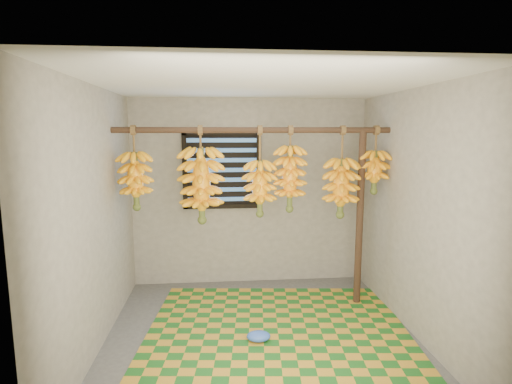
{
  "coord_description": "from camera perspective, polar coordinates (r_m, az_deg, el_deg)",
  "views": [
    {
      "loc": [
        -0.38,
        -3.61,
        1.98
      ],
      "look_at": [
        0.0,
        0.55,
        1.35
      ],
      "focal_mm": 28.0,
      "sensor_mm": 36.0,
      "label": 1
    }
  ],
  "objects": [
    {
      "name": "banana_bunch_c",
      "position": [
        4.38,
        0.55,
        0.55
      ],
      "size": [
        0.34,
        0.34,
        0.99
      ],
      "color": "brown",
      "rests_on": "hanging_pole"
    },
    {
      "name": "wall_back",
      "position": [
        5.19,
        -0.97,
        -0.07
      ],
      "size": [
        3.0,
        0.01,
        2.4
      ],
      "primitive_type": "cube",
      "color": "slate",
      "rests_on": "floor"
    },
    {
      "name": "banana_bunch_f",
      "position": [
        4.67,
        16.58,
        2.79
      ],
      "size": [
        0.31,
        0.31,
        0.75
      ],
      "color": "brown",
      "rests_on": "hanging_pole"
    },
    {
      "name": "ceiling",
      "position": [
        3.66,
        0.82,
        15.24
      ],
      "size": [
        3.0,
        3.0,
        0.01
      ],
      "primitive_type": "cube",
      "color": "silver",
      "rests_on": "wall_back"
    },
    {
      "name": "banana_bunch_b",
      "position": [
        4.36,
        -7.81,
        0.94
      ],
      "size": [
        0.45,
        0.45,
        1.05
      ],
      "color": "brown",
      "rests_on": "hanging_pole"
    },
    {
      "name": "floor",
      "position": [
        4.14,
        0.74,
        -20.08
      ],
      "size": [
        3.0,
        3.0,
        0.01
      ],
      "primitive_type": "cube",
      "color": "#4A4A4A",
      "rests_on": "ground"
    },
    {
      "name": "banana_bunch_d",
      "position": [
        4.41,
        4.86,
        1.93
      ],
      "size": [
        0.33,
        0.33,
        0.94
      ],
      "color": "brown",
      "rests_on": "hanging_pole"
    },
    {
      "name": "window",
      "position": [
        5.11,
        -4.87,
        3.16
      ],
      "size": [
        1.0,
        0.04,
        1.0
      ],
      "color": "black",
      "rests_on": "wall_back"
    },
    {
      "name": "wall_left",
      "position": [
        3.86,
        -22.07,
        -3.72
      ],
      "size": [
        0.01,
        3.0,
        2.4
      ],
      "primitive_type": "cube",
      "color": "slate",
      "rests_on": "floor"
    },
    {
      "name": "banana_bunch_a",
      "position": [
        4.43,
        -16.82,
        1.56
      ],
      "size": [
        0.33,
        0.33,
        0.89
      ],
      "color": "brown",
      "rests_on": "hanging_pole"
    },
    {
      "name": "wall_right",
      "position": [
        4.15,
        21.94,
        -2.89
      ],
      "size": [
        0.01,
        3.0,
        2.4
      ],
      "primitive_type": "cube",
      "color": "slate",
      "rests_on": "floor"
    },
    {
      "name": "hanging_pole",
      "position": [
        4.33,
        -0.18,
        8.83
      ],
      "size": [
        3.0,
        0.06,
        0.06
      ],
      "primitive_type": "cylinder",
      "rotation": [
        0.0,
        1.57,
        0.0
      ],
      "color": "#3E291D",
      "rests_on": "wall_left"
    },
    {
      "name": "banana_bunch_e",
      "position": [
        4.56,
        12.04,
        0.58
      ],
      "size": [
        0.36,
        0.36,
        1.02
      ],
      "color": "brown",
      "rests_on": "hanging_pole"
    },
    {
      "name": "woven_mat",
      "position": [
        4.28,
        3.1,
        -18.9
      ],
      "size": [
        2.78,
        2.31,
        0.01
      ],
      "primitive_type": "cube",
      "rotation": [
        0.0,
        0.0,
        -0.09
      ],
      "color": "#1B5E1C",
      "rests_on": "floor"
    },
    {
      "name": "plastic_bag",
      "position": [
        4.03,
        0.37,
        -19.91
      ],
      "size": [
        0.24,
        0.18,
        0.09
      ],
      "primitive_type": "ellipsoid",
      "rotation": [
        0.0,
        0.0,
        -0.04
      ],
      "color": "blue",
      "rests_on": "woven_mat"
    },
    {
      "name": "support_post",
      "position": [
        4.7,
        14.59,
        -3.75
      ],
      "size": [
        0.08,
        0.08,
        2.0
      ],
      "primitive_type": "cylinder",
      "color": "#3E291D",
      "rests_on": "floor"
    }
  ]
}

